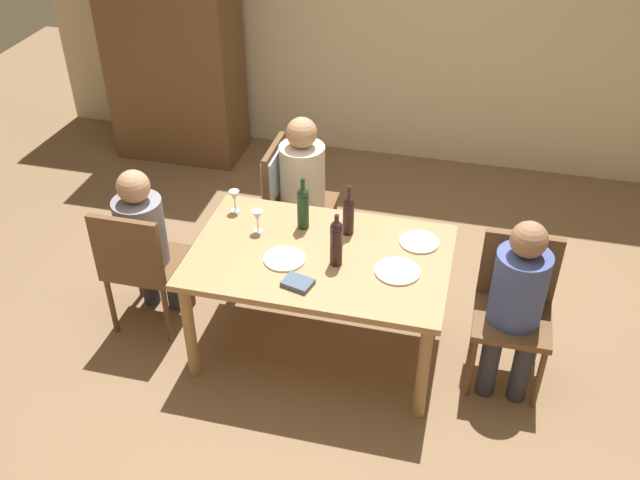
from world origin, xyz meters
TOP-DOWN VIEW (x-y plane):
  - ground_plane at (0.00, 0.00)m, footprint 10.00×10.00m
  - rear_room_partition at (0.00, 2.69)m, footprint 6.40×0.12m
  - armoire_cabinet at (-1.86, 2.24)m, footprint 1.18×0.62m
  - dining_table at (0.00, 0.00)m, footprint 1.51×0.97m
  - chair_left_end at (-1.14, -0.09)m, footprint 0.44×0.44m
  - chair_right_end at (1.14, 0.09)m, footprint 0.44×0.44m
  - chair_far_left at (-0.46, 0.87)m, footprint 0.46×0.44m
  - person_woman_host at (-1.14, 0.03)m, footprint 0.30×0.35m
  - person_man_bearded at (1.14, -0.03)m, footprint 0.30×0.35m
  - person_man_guest at (-0.31, 0.87)m, footprint 0.36×0.31m
  - wine_bottle_tall_green at (-0.17, 0.25)m, footprint 0.07×0.07m
  - wine_bottle_dark_red at (0.11, -0.07)m, footprint 0.07×0.07m
  - wine_bottle_short_olive at (0.11, 0.25)m, footprint 0.07×0.07m
  - wine_glass_near_left at (-0.63, 0.31)m, footprint 0.07×0.07m
  - wine_glass_centre at (-0.42, 0.14)m, footprint 0.07×0.07m
  - dinner_plate_host at (0.46, -0.06)m, footprint 0.26×0.26m
  - dinner_plate_guest_left at (-0.18, -0.10)m, footprint 0.24×0.24m
  - dinner_plate_guest_right at (0.55, 0.25)m, footprint 0.24×0.24m
  - folded_napkin at (-0.05, -0.31)m, footprint 0.19×0.16m

SIDE VIEW (x-z plane):
  - ground_plane at x=0.00m, z-range 0.00..0.00m
  - chair_left_end at x=-1.14m, z-range 0.07..0.99m
  - chair_right_end at x=1.14m, z-range 0.07..0.99m
  - chair_far_left at x=-0.46m, z-range 0.13..1.05m
  - dining_table at x=0.00m, z-range 0.28..1.01m
  - person_woman_host at x=-1.14m, z-range 0.09..1.21m
  - person_man_bearded at x=1.14m, z-range 0.09..1.22m
  - person_man_guest at x=-0.31m, z-range 0.09..1.24m
  - dinner_plate_host at x=0.46m, z-range 0.73..0.74m
  - dinner_plate_guest_left at x=-0.18m, z-range 0.73..0.74m
  - dinner_plate_guest_right at x=0.55m, z-range 0.73..0.74m
  - folded_napkin at x=-0.05m, z-range 0.73..0.76m
  - wine_glass_near_left at x=-0.63m, z-range 0.76..0.91m
  - wine_glass_centre at x=-0.42m, z-range 0.76..0.91m
  - wine_bottle_short_olive at x=0.11m, z-range 0.71..1.04m
  - wine_bottle_tall_green at x=-0.17m, z-range 0.71..1.05m
  - wine_bottle_dark_red at x=0.11m, z-range 0.72..1.05m
  - armoire_cabinet at x=-1.86m, z-range 0.01..2.19m
  - rear_room_partition at x=0.00m, z-range 0.00..2.70m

